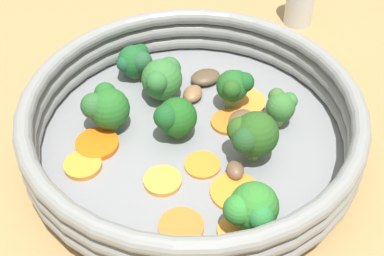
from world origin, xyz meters
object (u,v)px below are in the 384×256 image
Objects in this scene: carrot_slice_7 at (202,165)px; broccoli_floret_4 at (135,61)px; carrot_slice_0 at (163,181)px; carrot_slice_5 at (181,226)px; carrot_slice_8 at (97,147)px; mushroom_piece_0 at (205,77)px; broccoli_floret_2 at (252,135)px; mushroom_piece_2 at (235,170)px; broccoli_floret_0 at (106,107)px; carrot_slice_1 at (245,101)px; mushroom_piece_1 at (241,120)px; carrot_slice_9 at (160,81)px; broccoli_floret_1 at (282,105)px; mushroom_piece_3 at (193,94)px; skillet at (192,144)px; carrot_slice_2 at (235,192)px; carrot_slice_4 at (228,122)px; broccoli_floret_3 at (174,118)px; broccoli_floret_7 at (234,86)px; broccoli_floret_5 at (252,208)px; carrot_slice_3 at (236,231)px; carrot_slice_6 at (83,165)px; broccoli_floret_6 at (162,78)px.

carrot_slice_7 is 0.16m from broccoli_floret_4.
carrot_slice_5 is at bearing 103.01° from carrot_slice_0.
carrot_slice_0 is 0.08m from carrot_slice_8.
broccoli_floret_2 is at bearing 102.58° from mushroom_piece_0.
mushroom_piece_0 is 1.58× the size of mushroom_piece_2.
broccoli_floret_0 is 0.09m from broccoli_floret_4.
mushroom_piece_1 reaches higher than carrot_slice_1.
broccoli_floret_1 reaches higher than carrot_slice_9.
carrot_slice_1 is at bearing 166.45° from mushroom_piece_3.
broccoli_floret_4 is (0.05, -0.11, 0.03)m from skillet.
carrot_slice_2 is 0.17m from mushroom_piece_0.
mushroom_piece_3 is at bearing -54.34° from carrot_slice_4.
broccoli_floret_0 is (-0.01, -0.03, 0.03)m from carrot_slice_8.
broccoli_floret_1 is at bearing -175.79° from broccoli_floret_3.
carrot_slice_2 is 1.15× the size of broccoli_floret_4.
carrot_slice_0 is 0.06m from carrot_slice_5.
carrot_slice_8 is at bearing 2.88° from skillet.
skillet is 0.10m from broccoli_floret_1.
broccoli_floret_5 is at bearing 85.50° from broccoli_floret_7.
skillet is 0.10m from carrot_slice_8.
carrot_slice_2 is 1.18× the size of broccoli_floret_1.
broccoli_floret_1 reaches higher than mushroom_piece_0.
broccoli_floret_7 is (0.01, 0.01, 0.03)m from carrot_slice_1.
carrot_slice_7 is at bearing 81.18° from mushroom_piece_0.
broccoli_floret_3 is at bearing 12.89° from carrot_slice_4.
carrot_slice_2 is at bearing 138.30° from broccoli_floret_0.
broccoli_floret_4 reaches higher than carrot_slice_3.
mushroom_piece_3 is at bearing 143.23° from broccoli_floret_4.
carrot_slice_3 is 0.13m from broccoli_floret_3.
broccoli_floret_7 is 0.04m from mushroom_piece_1.
carrot_slice_8 is at bearing -43.47° from carrot_slice_3.
carrot_slice_6 is 1.36× the size of mushroom_piece_3.
carrot_slice_9 is at bearing -26.40° from carrot_slice_1.
carrot_slice_0 is 0.78× the size of carrot_slice_1.
broccoli_floret_2 is at bearing 147.46° from skillet.
broccoli_floret_0 is at bearing -18.03° from skillet.
mushroom_piece_0 is (-0.14, -0.12, 0.00)m from carrot_slice_6.
broccoli_floret_4 reaches higher than mushroom_piece_2.
broccoli_floret_4 is at bearing -44.18° from carrot_slice_4.
broccoli_floret_0 is 2.23× the size of mushroom_piece_2.
carrot_slice_5 is at bearing 76.48° from mushroom_piece_0.
carrot_slice_4 is 0.79× the size of broccoli_floret_7.
carrot_slice_9 is at bearing -67.59° from mushroom_piece_2.
broccoli_floret_1 reaches higher than carrot_slice_0.
broccoli_floret_2 is at bearing -108.78° from carrot_slice_3.
carrot_slice_0 is 0.11m from mushroom_piece_1.
broccoli_floret_6 is at bearing -75.39° from carrot_slice_3.
carrot_slice_3 is 0.05m from carrot_slice_5.
broccoli_floret_2 is (-0.08, 0.13, 0.03)m from carrot_slice_9.
carrot_slice_6 is 0.18m from mushroom_piece_0.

